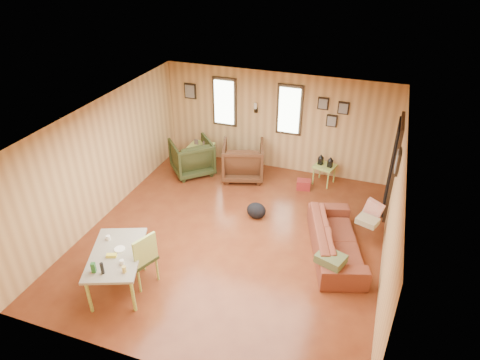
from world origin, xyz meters
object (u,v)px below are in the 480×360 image
(recliner_brown, at_px, (243,159))
(dining_table, at_px, (116,256))
(recliner_green, at_px, (192,155))
(end_table, at_px, (201,152))
(side_table, at_px, (325,165))
(sofa, at_px, (337,235))

(recliner_brown, xyz_separation_m, dining_table, (-0.74, -4.10, 0.13))
(recliner_green, relative_size, end_table, 1.30)
(side_table, relative_size, dining_table, 0.48)
(sofa, height_order, side_table, sofa)
(sofa, relative_size, side_table, 2.85)
(end_table, bearing_deg, recliner_green, -102.01)
(recliner_brown, distance_m, end_table, 1.17)
(sofa, bearing_deg, end_table, 40.93)
(sofa, distance_m, side_table, 2.50)
(end_table, bearing_deg, sofa, -31.60)
(sofa, xyz_separation_m, end_table, (-3.65, 2.24, -0.00))
(side_table, height_order, dining_table, dining_table)
(side_table, bearing_deg, end_table, -176.67)
(recliner_brown, bearing_deg, end_table, -25.51)
(sofa, relative_size, end_table, 2.89)
(recliner_brown, relative_size, recliner_green, 1.04)
(end_table, distance_m, side_table, 3.02)
(sofa, xyz_separation_m, recliner_brown, (-2.50, 2.08, 0.08))
(recliner_brown, height_order, recliner_green, recliner_brown)
(recliner_brown, bearing_deg, sofa, 122.96)
(recliner_brown, bearing_deg, side_table, 173.13)
(end_table, bearing_deg, side_table, 3.33)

